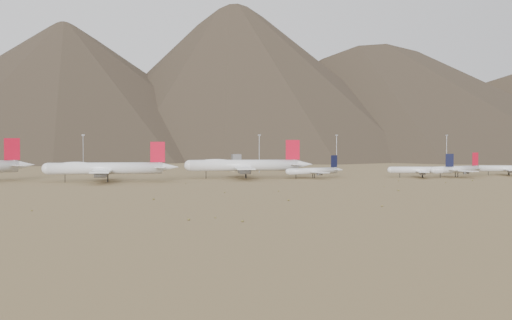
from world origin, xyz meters
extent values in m
plane|color=olive|center=(0.00, 0.00, 0.00)|extent=(3000.00, 3000.00, 0.00)
cone|color=silver|center=(-105.55, 52.94, 8.52)|extent=(13.27, 10.07, 6.12)
cube|color=silver|center=(-110.44, 50.99, 8.69)|extent=(13.98, 23.49, 0.41)
cube|color=red|center=(-111.66, 50.51, 17.44)|extent=(8.17, 3.73, 12.06)
cylinder|color=silver|center=(-61.95, 25.94, 7.35)|extent=(60.71, 12.33, 6.24)
sphere|color=silver|center=(-91.99, 29.00, 7.35)|extent=(6.12, 6.12, 6.12)
cone|color=silver|center=(-28.31, 22.51, 7.82)|extent=(11.38, 6.69, 5.62)
cube|color=silver|center=(-63.15, 26.06, 6.41)|extent=(15.22, 56.05, 0.78)
cube|color=silver|center=(-33.12, 23.00, 7.97)|extent=(7.54, 21.48, 0.37)
cube|color=red|center=(-34.32, 23.12, 16.00)|extent=(7.87, 1.35, 11.07)
cylinder|color=black|center=(-82.98, 28.08, 2.11)|extent=(0.40, 0.40, 4.23)
cylinder|color=black|center=(-60.59, 27.37, 2.11)|extent=(0.50, 0.50, 4.23)
cylinder|color=black|center=(-60.91, 24.26, 2.11)|extent=(0.50, 0.50, 4.23)
ellipsoid|color=silver|center=(-77.57, 27.53, 9.06)|extent=(19.70, 6.61, 3.74)
cylinder|color=slate|center=(-62.03, 37.07, 4.87)|extent=(6.29, 3.41, 2.81)
cylinder|color=slate|center=(-64.28, 15.05, 4.87)|extent=(6.29, 3.41, 2.81)
cylinder|color=slate|center=(-61.02, 46.99, 4.87)|extent=(6.29, 3.41, 2.81)
cylinder|color=slate|center=(-65.29, 5.13, 4.87)|extent=(6.29, 3.41, 2.81)
cylinder|color=silver|center=(17.27, 40.10, 7.63)|extent=(62.99, 14.34, 6.48)
sphere|color=silver|center=(-13.81, 44.06, 7.63)|extent=(6.35, 6.35, 6.35)
cone|color=silver|center=(52.09, 35.67, 8.11)|extent=(11.93, 7.21, 5.83)
cube|color=silver|center=(16.03, 40.26, 6.65)|extent=(17.21, 58.26, 0.81)
cube|color=silver|center=(47.11, 36.30, 8.27)|extent=(8.35, 22.37, 0.39)
cube|color=red|center=(45.87, 36.46, 16.61)|extent=(8.16, 1.61, 11.49)
cylinder|color=black|center=(-4.49, 42.87, 2.19)|extent=(0.42, 0.42, 4.39)
cylinder|color=black|center=(18.72, 41.55, 2.19)|extent=(0.52, 0.52, 4.39)
cylinder|color=black|center=(18.31, 38.34, 2.19)|extent=(0.52, 0.52, 4.39)
ellipsoid|color=silver|center=(1.11, 42.16, 9.41)|extent=(20.51, 7.35, 3.89)
cylinder|color=slate|center=(17.48, 51.66, 5.05)|extent=(6.59, 3.68, 2.91)
cylinder|color=slate|center=(14.58, 28.86, 5.05)|extent=(6.59, 3.68, 2.91)
cylinder|color=slate|center=(18.79, 61.92, 5.05)|extent=(6.59, 3.68, 2.91)
cylinder|color=slate|center=(13.27, 18.60, 5.05)|extent=(6.59, 3.68, 2.91)
cylinder|color=silver|center=(56.81, 32.14, 4.29)|extent=(33.04, 12.69, 3.62)
sphere|color=silver|center=(40.79, 27.54, 4.29)|extent=(3.55, 3.55, 3.55)
cone|color=silver|center=(74.75, 37.30, 4.56)|extent=(6.67, 4.79, 3.26)
cube|color=silver|center=(56.17, 31.96, 3.74)|extent=(13.02, 28.94, 0.45)
cube|color=silver|center=(72.19, 36.57, 4.65)|extent=(5.88, 11.27, 0.22)
cube|color=black|center=(71.55, 36.38, 9.67)|extent=(4.26, 1.51, 7.14)
cylinder|color=black|center=(45.60, 28.92, 1.24)|extent=(0.38, 0.38, 2.48)
cylinder|color=black|center=(57.20, 33.20, 1.24)|extent=(0.48, 0.48, 2.48)
cylinder|color=black|center=(57.70, 31.46, 1.24)|extent=(0.48, 0.48, 2.48)
cylinder|color=slate|center=(53.96, 39.65, 2.85)|extent=(3.65, 2.49, 1.63)
cylinder|color=slate|center=(58.38, 24.27, 2.85)|extent=(3.65, 2.49, 1.63)
cylinder|color=silver|center=(120.54, 21.31, 4.61)|extent=(35.40, 14.23, 3.89)
sphere|color=silver|center=(103.41, 26.56, 4.61)|extent=(3.81, 3.81, 3.81)
cone|color=silver|center=(139.72, 15.42, 4.90)|extent=(7.19, 5.24, 3.50)
cube|color=silver|center=(119.86, 21.52, 4.02)|extent=(14.49, 31.04, 0.49)
cube|color=silver|center=(136.98, 16.26, 5.00)|extent=(6.51, 12.10, 0.23)
cube|color=black|center=(136.30, 16.47, 10.39)|extent=(4.56, 1.70, 7.68)
cylinder|color=black|center=(108.55, 24.99, 1.33)|extent=(0.41, 0.41, 2.66)
cylinder|color=black|center=(121.51, 22.03, 1.33)|extent=(0.51, 0.51, 2.66)
cylinder|color=black|center=(120.94, 20.17, 1.33)|extent=(0.51, 0.51, 2.66)
cylinder|color=slate|center=(122.38, 29.74, 3.06)|extent=(3.94, 2.72, 1.75)
cylinder|color=slate|center=(117.33, 13.30, 3.06)|extent=(3.94, 2.72, 1.75)
cylinder|color=silver|center=(143.09, 21.31, 4.71)|extent=(36.12, 14.99, 3.98)
sphere|color=silver|center=(125.64, 15.71, 4.71)|extent=(3.90, 3.90, 3.90)
cone|color=silver|center=(162.64, 27.58, 5.01)|extent=(7.38, 5.43, 3.58)
cube|color=silver|center=(142.39, 21.09, 4.12)|extent=(15.18, 31.71, 0.50)
cube|color=silver|center=(159.84, 26.68, 5.11)|extent=(6.79, 12.38, 0.24)
cube|color=red|center=(159.15, 26.46, 10.63)|extent=(4.65, 1.80, 7.85)
cylinder|color=black|center=(130.88, 17.39, 1.36)|extent=(0.42, 0.42, 2.72)
cylinder|color=black|center=(143.49, 22.48, 1.36)|extent=(0.52, 0.52, 2.72)
cylinder|color=black|center=(144.09, 20.59, 1.36)|extent=(0.52, 0.52, 2.72)
cylinder|color=slate|center=(139.71, 29.46, 3.13)|extent=(4.04, 2.82, 1.79)
cylinder|color=slate|center=(145.08, 12.71, 3.13)|extent=(4.04, 2.82, 1.79)
cylinder|color=silver|center=(184.60, 31.09, 4.38)|extent=(33.55, 13.90, 3.70)
sphere|color=silver|center=(168.39, 36.28, 4.38)|extent=(3.62, 3.62, 3.62)
cube|color=silver|center=(183.95, 31.29, 3.82)|extent=(14.09, 29.45, 0.46)
cylinder|color=black|center=(173.25, 34.72, 1.26)|extent=(0.39, 0.39, 2.53)
cylinder|color=black|center=(185.53, 31.76, 1.26)|extent=(0.49, 0.49, 2.53)
cylinder|color=black|center=(184.96, 30.00, 1.26)|extent=(0.49, 0.49, 2.53)
cylinder|color=slate|center=(186.44, 39.08, 2.91)|extent=(3.75, 2.62, 1.66)
cylinder|color=slate|center=(181.46, 23.51, 2.91)|extent=(3.75, 2.62, 1.66)
cube|color=gray|center=(30.00, 120.00, 4.00)|extent=(8.00, 8.00, 8.00)
cube|color=slate|center=(30.00, 120.00, 10.00)|extent=(6.00, 6.00, 4.00)
cylinder|color=gray|center=(-73.34, 130.07, 12.50)|extent=(0.50, 0.50, 25.00)
cube|color=gray|center=(-73.34, 130.07, 25.30)|extent=(2.00, 0.60, 0.80)
cylinder|color=gray|center=(41.85, 101.34, 12.50)|extent=(0.50, 0.50, 25.00)
cube|color=gray|center=(41.85, 101.34, 25.30)|extent=(2.00, 0.60, 0.80)
cylinder|color=gray|center=(108.13, 131.64, 12.50)|extent=(0.50, 0.50, 25.00)
cube|color=gray|center=(108.13, 131.64, 25.30)|extent=(2.00, 0.60, 0.80)
cylinder|color=gray|center=(190.23, 118.52, 12.50)|extent=(0.50, 0.50, 25.00)
cube|color=gray|center=(190.23, 118.52, 25.30)|extent=(2.00, 0.60, 0.80)
ellipsoid|color=olive|center=(-43.96, -157.87, 0.34)|extent=(0.80, 0.80, 0.68)
ellipsoid|color=olive|center=(63.40, -69.78, 0.33)|extent=(0.95, 0.95, 0.66)
ellipsoid|color=olive|center=(94.42, -3.52, 0.23)|extent=(0.74, 0.74, 0.47)
ellipsoid|color=olive|center=(-14.12, -61.65, 0.20)|extent=(0.71, 0.71, 0.40)
ellipsoid|color=olive|center=(27.44, -133.61, 0.29)|extent=(0.83, 0.83, 0.59)
ellipsoid|color=olive|center=(67.96, -44.17, 0.21)|extent=(0.56, 0.56, 0.42)
ellipsoid|color=olive|center=(2.10, -104.21, 0.33)|extent=(0.86, 0.86, 0.65)
ellipsoid|color=olive|center=(-47.37, -88.08, 0.35)|extent=(0.85, 0.85, 0.70)
ellipsoid|color=olive|center=(-90.18, -119.91, 0.23)|extent=(0.75, 0.75, 0.45)
ellipsoid|color=olive|center=(-35.28, -153.58, 0.19)|extent=(0.54, 0.54, 0.39)
ellipsoid|color=olive|center=(111.63, -24.15, 0.26)|extent=(0.60, 0.60, 0.53)
ellipsoid|color=olive|center=(10.52, -59.37, 0.24)|extent=(0.55, 0.55, 0.47)
ellipsoid|color=olive|center=(-21.77, 3.79, 0.18)|extent=(0.62, 0.62, 0.35)
ellipsoid|color=olive|center=(134.05, -13.00, 0.36)|extent=(0.89, 0.89, 0.72)
ellipsoid|color=olive|center=(-29.52, -165.19, 0.28)|extent=(0.87, 0.87, 0.56)
camera|label=1|loc=(-73.93, -363.32, 24.59)|focal=50.00mm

